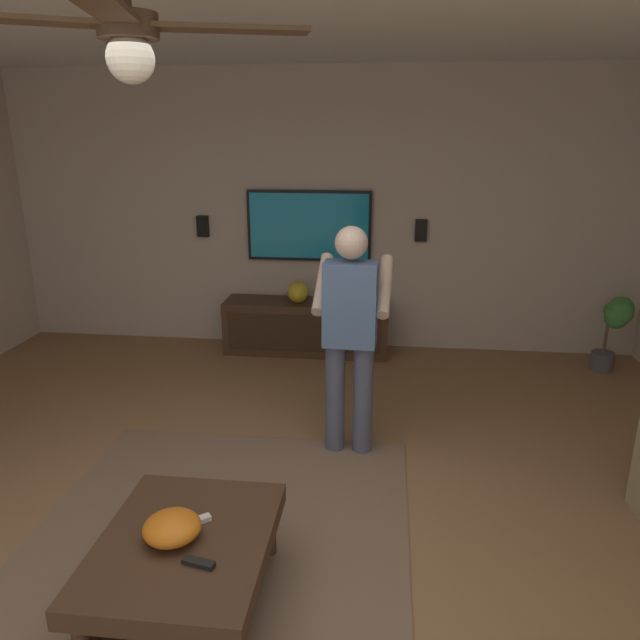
{
  "coord_description": "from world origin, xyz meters",
  "views": [
    {
      "loc": [
        -2.55,
        -0.71,
        2.22
      ],
      "look_at": [
        0.88,
        -0.31,
        1.13
      ],
      "focal_mm": 33.29,
      "sensor_mm": 36.0,
      "label": 1
    }
  ],
  "objects_px": {
    "coffee_table": "(185,556)",
    "bowl": "(172,528)",
    "person_standing": "(350,328)",
    "vase_round": "(298,292)",
    "media_console": "(306,327)",
    "remote_black": "(199,563)",
    "ceiling_fan": "(126,35)",
    "tv": "(309,226)",
    "remote_white": "(196,521)",
    "wall_speaker_right": "(203,226)",
    "potted_plant_short": "(616,321)",
    "wall_speaker_left": "(421,230)"
  },
  "relations": [
    {
      "from": "bowl",
      "to": "wall_speaker_right",
      "type": "bearing_deg",
      "value": 14.54
    },
    {
      "from": "vase_round",
      "to": "wall_speaker_right",
      "type": "xyz_separation_m",
      "value": [
        0.29,
        1.06,
        0.61
      ]
    },
    {
      "from": "potted_plant_short",
      "to": "wall_speaker_right",
      "type": "bearing_deg",
      "value": 83.94
    },
    {
      "from": "coffee_table",
      "to": "person_standing",
      "type": "distance_m",
      "value": 1.86
    },
    {
      "from": "remote_black",
      "to": "wall_speaker_right",
      "type": "bearing_deg",
      "value": 119.01
    },
    {
      "from": "coffee_table",
      "to": "vase_round",
      "type": "distance_m",
      "value": 3.56
    },
    {
      "from": "media_console",
      "to": "wall_speaker_right",
      "type": "bearing_deg",
      "value": -102.59
    },
    {
      "from": "coffee_table",
      "to": "remote_black",
      "type": "relative_size",
      "value": 6.67
    },
    {
      "from": "media_console",
      "to": "person_standing",
      "type": "relative_size",
      "value": 1.04
    },
    {
      "from": "remote_black",
      "to": "wall_speaker_left",
      "type": "height_order",
      "value": "wall_speaker_left"
    },
    {
      "from": "tv",
      "to": "remote_black",
      "type": "xyz_separation_m",
      "value": [
        -3.99,
        -0.04,
        -0.89
      ]
    },
    {
      "from": "ceiling_fan",
      "to": "remote_white",
      "type": "bearing_deg",
      "value": 1.6
    },
    {
      "from": "remote_white",
      "to": "vase_round",
      "type": "xyz_separation_m",
      "value": [
        3.43,
        0.01,
        0.25
      ]
    },
    {
      "from": "potted_plant_short",
      "to": "remote_black",
      "type": "distance_m",
      "value": 4.64
    },
    {
      "from": "potted_plant_short",
      "to": "coffee_table",
      "type": "bearing_deg",
      "value": 137.74
    },
    {
      "from": "bowl",
      "to": "ceiling_fan",
      "type": "relative_size",
      "value": 0.23
    },
    {
      "from": "wall_speaker_left",
      "to": "ceiling_fan",
      "type": "relative_size",
      "value": 0.19
    },
    {
      "from": "person_standing",
      "to": "vase_round",
      "type": "bearing_deg",
      "value": 21.71
    },
    {
      "from": "tv",
      "to": "wall_speaker_right",
      "type": "xyz_separation_m",
      "value": [
        0.01,
        1.14,
        -0.03
      ]
    },
    {
      "from": "bowl",
      "to": "remote_white",
      "type": "height_order",
      "value": "bowl"
    },
    {
      "from": "potted_plant_short",
      "to": "bowl",
      "type": "height_order",
      "value": "potted_plant_short"
    },
    {
      "from": "potted_plant_short",
      "to": "wall_speaker_right",
      "type": "relative_size",
      "value": 3.39
    },
    {
      "from": "coffee_table",
      "to": "wall_speaker_left",
      "type": "distance_m",
      "value": 4.15
    },
    {
      "from": "media_console",
      "to": "wall_speaker_right",
      "type": "xyz_separation_m",
      "value": [
        0.25,
        1.14,
        1.0
      ]
    },
    {
      "from": "media_console",
      "to": "potted_plant_short",
      "type": "xyz_separation_m",
      "value": [
        -0.19,
        -3.0,
        0.23
      ]
    },
    {
      "from": "wall_speaker_right",
      "to": "tv",
      "type": "bearing_deg",
      "value": -90.67
    },
    {
      "from": "potted_plant_short",
      "to": "vase_round",
      "type": "relative_size",
      "value": 3.39
    },
    {
      "from": "remote_white",
      "to": "wall_speaker_right",
      "type": "bearing_deg",
      "value": 67.97
    },
    {
      "from": "wall_speaker_left",
      "to": "media_console",
      "type": "bearing_deg",
      "value": 102.46
    },
    {
      "from": "tv",
      "to": "person_standing",
      "type": "distance_m",
      "value": 2.31
    },
    {
      "from": "coffee_table",
      "to": "remote_black",
      "type": "bearing_deg",
      "value": -143.42
    },
    {
      "from": "coffee_table",
      "to": "bowl",
      "type": "xyz_separation_m",
      "value": [
        -0.01,
        0.05,
        0.17
      ]
    },
    {
      "from": "coffee_table",
      "to": "vase_round",
      "type": "xyz_separation_m",
      "value": [
        3.54,
        -0.01,
        0.36
      ]
    },
    {
      "from": "vase_round",
      "to": "wall_speaker_left",
      "type": "xyz_separation_m",
      "value": [
        0.29,
        -1.23,
        0.61
      ]
    },
    {
      "from": "person_standing",
      "to": "remote_white",
      "type": "xyz_separation_m",
      "value": [
        -1.5,
        0.65,
        -0.52
      ]
    },
    {
      "from": "tv",
      "to": "wall_speaker_left",
      "type": "bearing_deg",
      "value": 90.66
    },
    {
      "from": "potted_plant_short",
      "to": "vase_round",
      "type": "height_order",
      "value": "vase_round"
    },
    {
      "from": "remote_black",
      "to": "ceiling_fan",
      "type": "xyz_separation_m",
      "value": [
        -0.05,
        0.09,
        2.11
      ]
    },
    {
      "from": "coffee_table",
      "to": "bowl",
      "type": "height_order",
      "value": "bowl"
    },
    {
      "from": "coffee_table",
      "to": "vase_round",
      "type": "bearing_deg",
      "value": -0.16
    },
    {
      "from": "potted_plant_short",
      "to": "ceiling_fan",
      "type": "xyz_separation_m",
      "value": [
        -3.61,
        3.06,
        2.02
      ]
    },
    {
      "from": "vase_round",
      "to": "media_console",
      "type": "bearing_deg",
      "value": -64.16
    },
    {
      "from": "bowl",
      "to": "vase_round",
      "type": "relative_size",
      "value": 1.24
    },
    {
      "from": "remote_white",
      "to": "ceiling_fan",
      "type": "bearing_deg",
      "value": -126.45
    },
    {
      "from": "media_console",
      "to": "tv",
      "type": "distance_m",
      "value": 1.05
    },
    {
      "from": "remote_white",
      "to": "wall_speaker_right",
      "type": "distance_m",
      "value": 3.97
    },
    {
      "from": "media_console",
      "to": "vase_round",
      "type": "bearing_deg",
      "value": -64.16
    },
    {
      "from": "remote_black",
      "to": "remote_white",
      "type": "bearing_deg",
      "value": 122.9
    },
    {
      "from": "wall_speaker_left",
      "to": "wall_speaker_right",
      "type": "height_order",
      "value": "wall_speaker_right"
    },
    {
      "from": "remote_white",
      "to": "tv",
      "type": "bearing_deg",
      "value": 50.91
    }
  ]
}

